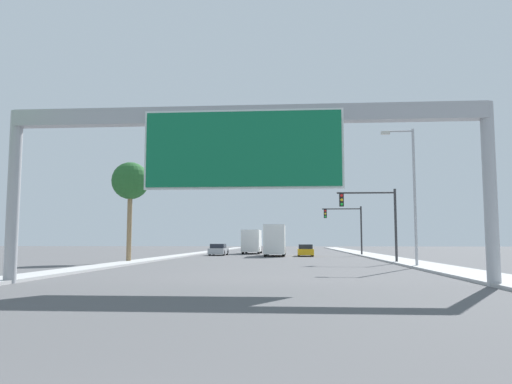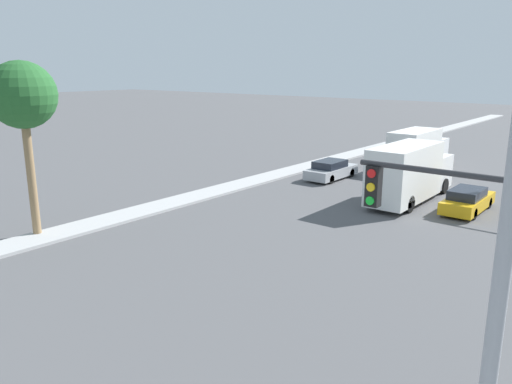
{
  "view_description": "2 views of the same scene",
  "coord_description": "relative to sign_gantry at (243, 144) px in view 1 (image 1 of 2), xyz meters",
  "views": [
    {
      "loc": [
        2.01,
        -2.53,
        1.82
      ],
      "look_at": [
        0.0,
        25.12,
        4.51
      ],
      "focal_mm": 35.0,
      "sensor_mm": 36.0,
      "label": 1
    },
    {
      "loc": [
        11.39,
        26.63,
        7.95
      ],
      "look_at": [
        -0.09,
        40.8,
        3.42
      ],
      "focal_mm": 35.0,
      "sensor_mm": 36.0,
      "label": 2
    }
  ],
  "objects": [
    {
      "name": "traffic_light_near_intersection",
      "position": [
        8.71,
        20.11,
        -1.79
      ],
      "size": [
        4.73,
        0.32,
        5.94
      ],
      "color": "#2D2D30",
      "rests_on": "ground"
    },
    {
      "name": "street_lamp_right",
      "position": [
        10.11,
        14.06,
        -0.36
      ],
      "size": [
        2.25,
        0.28,
        9.48
      ],
      "color": "#9EA0A5",
      "rests_on": "ground"
    },
    {
      "name": "truck_box_primary",
      "position": [
        -3.5,
        47.76,
        -4.21
      ],
      "size": [
        2.36,
        7.71,
        3.21
      ],
      "color": "white",
      "rests_on": "ground"
    },
    {
      "name": "sign_gantry",
      "position": [
        0.0,
        0.0,
        0.0
      ],
      "size": [
        20.43,
        0.73,
        7.44
      ],
      "color": "#9EA0A5",
      "rests_on": "ground"
    },
    {
      "name": "sidewalk_right",
      "position": [
        11.25,
        42.11,
        -5.76
      ],
      "size": [
        3.0,
        120.0,
        0.15
      ],
      "color": "#ABABAB",
      "rests_on": "ground"
    },
    {
      "name": "palm_tree_background",
      "position": [
        -11.43,
        19.97,
        0.82
      ],
      "size": [
        3.1,
        3.1,
        8.32
      ],
      "color": "#8C704C",
      "rests_on": "ground"
    },
    {
      "name": "truck_box_secondary",
      "position": [
        0.0,
        37.65,
        -4.04
      ],
      "size": [
        2.32,
        8.57,
        3.56
      ],
      "color": "white",
      "rests_on": "ground"
    },
    {
      "name": "car_near_center",
      "position": [
        -7.0,
        40.22,
        -5.17
      ],
      "size": [
        1.89,
        4.75,
        1.4
      ],
      "color": "#A5A8AD",
      "rests_on": "ground"
    },
    {
      "name": "traffic_light_mid_block",
      "position": [
        8.7,
        40.11,
        -1.82
      ],
      "size": [
        4.73,
        0.32,
        5.89
      ],
      "color": "#2D2D30",
      "rests_on": "ground"
    },
    {
      "name": "median_strip_left",
      "position": [
        -10.75,
        42.11,
        -5.76
      ],
      "size": [
        2.0,
        120.0,
        0.15
      ],
      "color": "#ABABAB",
      "rests_on": "ground"
    },
    {
      "name": "car_far_right",
      "position": [
        3.5,
        37.59,
        -5.19
      ],
      "size": [
        1.77,
        4.72,
        1.35
      ],
      "color": "gold",
      "rests_on": "ground"
    }
  ]
}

